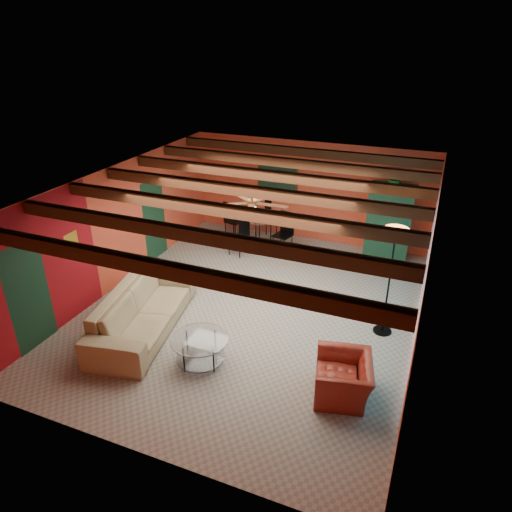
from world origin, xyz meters
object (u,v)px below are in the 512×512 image
at_px(sofa, 143,310).
at_px(armchair, 343,378).
at_px(coffee_table, 200,350).
at_px(vase, 258,203).
at_px(potted_plant, 395,177).
at_px(armoire, 389,223).
at_px(floor_lamp, 389,283).
at_px(dining_table, 258,226).

xyz_separation_m(sofa, armchair, (3.99, -0.35, -0.10)).
relative_size(coffee_table, vase, 5.28).
xyz_separation_m(potted_plant, vase, (-3.33, -0.61, -0.90)).
relative_size(coffee_table, armoire, 0.55).
distance_m(coffee_table, armoire, 6.17).
xyz_separation_m(armchair, vase, (-3.44, 4.89, 0.84)).
distance_m(armchair, floor_lamp, 2.17).
bearing_deg(armchair, dining_table, -157.87).
xyz_separation_m(dining_table, armoire, (3.33, 0.61, 0.37)).
height_order(sofa, potted_plant, potted_plant).
height_order(coffee_table, dining_table, dining_table).
relative_size(armchair, vase, 5.28).
distance_m(dining_table, floor_lamp, 4.79).
distance_m(armoire, potted_plant, 1.17).
bearing_deg(armchair, sofa, -108.03).
bearing_deg(sofa, coffee_table, -119.73).
distance_m(coffee_table, vase, 5.21).
relative_size(dining_table, floor_lamp, 0.95).
bearing_deg(armoire, armchair, -89.71).
distance_m(sofa, dining_table, 4.57).
distance_m(armchair, coffee_table, 2.50).
distance_m(armoire, vase, 3.39).
bearing_deg(armoire, sofa, -127.88).
bearing_deg(dining_table, coffee_table, -79.37).
relative_size(sofa, vase, 15.46).
xyz_separation_m(dining_table, potted_plant, (3.33, 0.61, 1.54)).
xyz_separation_m(coffee_table, dining_table, (-0.95, 5.04, 0.28)).
relative_size(dining_table, armoire, 1.14).
relative_size(sofa, dining_table, 1.42).
distance_m(sofa, potted_plant, 6.65).
bearing_deg(sofa, armchair, -105.95).
xyz_separation_m(dining_table, floor_lamp, (3.78, -2.88, 0.55)).
bearing_deg(floor_lamp, armoire, 97.35).
xyz_separation_m(sofa, coffee_table, (1.50, -0.51, -0.17)).
bearing_deg(vase, sofa, -96.94).
height_order(sofa, armchair, sofa).
xyz_separation_m(sofa, floor_lamp, (4.33, 1.65, 0.66)).
height_order(dining_table, potted_plant, potted_plant).
bearing_deg(coffee_table, sofa, 161.18).
relative_size(sofa, floor_lamp, 1.35).
relative_size(armoire, floor_lamp, 0.83).
height_order(coffee_table, vase, vase).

